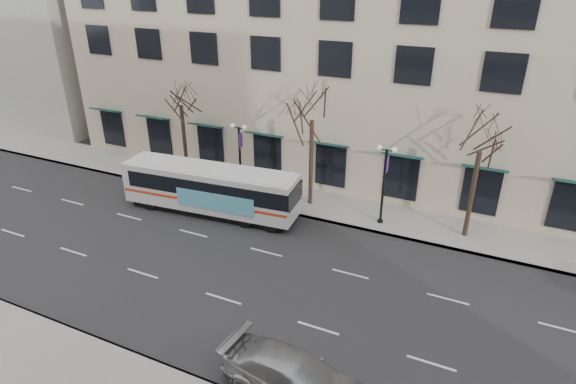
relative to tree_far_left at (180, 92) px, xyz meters
The scene contains 10 objects.
ground 14.91m from the tree_far_left, 41.35° to the right, with size 160.00×160.00×0.00m, color black.
sidewalk_far 16.40m from the tree_far_left, ahead, with size 80.00×4.00×0.15m, color gray.
building_hotel 15.52m from the tree_far_left, 56.75° to the left, with size 40.00×20.00×24.00m, color #C2B294.
tree_far_left is the anchor object (origin of this frame).
tree_far_mid 10.00m from the tree_far_left, ahead, with size 3.60×3.60×8.55m.
tree_far_right 20.00m from the tree_far_left, ahead, with size 3.60×3.60×8.06m.
lamp_post_left 6.29m from the tree_far_left, ahead, with size 1.22×0.45×5.21m.
lamp_post_right 15.48m from the tree_far_left, ahead, with size 1.22×0.45×5.21m.
city_bus 7.68m from the tree_far_left, 38.44° to the right, with size 11.81×3.54×3.15m.
silver_car 22.26m from the tree_far_left, 43.82° to the right, with size 2.35×5.78×1.68m, color #93969A.
Camera 1 is at (10.88, -18.17, 14.90)m, focal length 30.00 mm.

